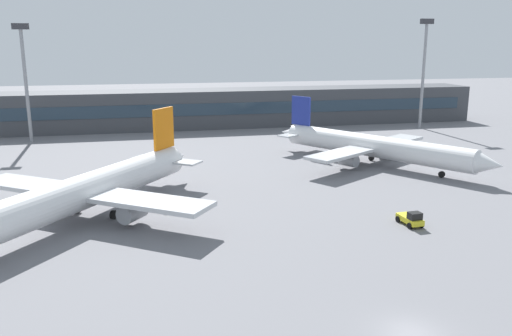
{
  "coord_description": "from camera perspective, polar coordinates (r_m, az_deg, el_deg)",
  "views": [
    {
      "loc": [
        -18.37,
        -30.77,
        20.33
      ],
      "look_at": [
        -2.37,
        40.0,
        3.0
      ],
      "focal_mm": 37.14,
      "sensor_mm": 36.0,
      "label": 1
    }
  ],
  "objects": [
    {
      "name": "floodlight_tower_east",
      "position": [
        133.39,
        17.63,
        10.44
      ],
      "size": [
        3.2,
        0.8,
        25.56
      ],
      "color": "gray",
      "rests_on": "ground_plane"
    },
    {
      "name": "airplane_near",
      "position": [
        63.83,
        -18.5,
        -2.63
      ],
      "size": [
        30.79,
        38.52,
        11.26
      ],
      "color": "white",
      "rests_on": "ground_plane"
    },
    {
      "name": "ground_plane",
      "position": [
        75.89,
        1.74,
        -2.11
      ],
      "size": [
        400.0,
        400.0,
        0.0
      ],
      "primitive_type": "plane",
      "color": "slate"
    },
    {
      "name": "floodlight_tower_west",
      "position": [
        118.68,
        -23.62,
        9.25
      ],
      "size": [
        3.2,
        0.8,
        23.93
      ],
      "color": "gray",
      "rests_on": "ground_plane"
    },
    {
      "name": "airplane_mid",
      "position": [
        91.25,
        12.71,
        2.27
      ],
      "size": [
        27.2,
        37.21,
        10.44
      ],
      "color": "white",
      "rests_on": "ground_plane"
    },
    {
      "name": "baggage_tug_yellow",
      "position": [
        62.77,
        16.36,
        -5.26
      ],
      "size": [
        2.05,
        3.71,
        1.75
      ],
      "color": "yellow",
      "rests_on": "ground_plane"
    },
    {
      "name": "terminal_building",
      "position": [
        131.17,
        -4.63,
        6.46
      ],
      "size": [
        133.02,
        12.13,
        9.0
      ],
      "color": "#3F4247",
      "rests_on": "ground_plane"
    }
  ]
}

